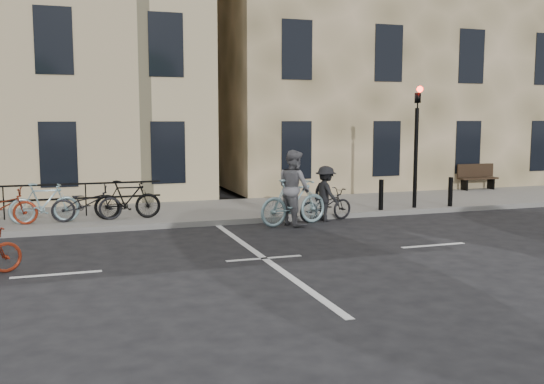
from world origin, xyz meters
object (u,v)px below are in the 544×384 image
object	(u,v)px
traffic_light	(417,132)
cyclist_dark	(326,199)
bench	(477,176)
cyclist_grey	(294,195)

from	to	relation	value
traffic_light	cyclist_dark	xyz separation A→B (m)	(-3.17, -0.53, -1.85)
bench	cyclist_grey	distance (m)	10.01
traffic_light	cyclist_grey	world-z (taller)	traffic_light
traffic_light	bench	bearing A→B (deg)	35.25
cyclist_grey	cyclist_dark	bearing A→B (deg)	-86.44
cyclist_grey	cyclist_dark	xyz separation A→B (m)	(1.08, 0.35, -0.21)
bench	cyclist_dark	xyz separation A→B (m)	(-7.97, -3.92, -0.07)
cyclist_grey	cyclist_dark	world-z (taller)	cyclist_grey
traffic_light	cyclist_grey	distance (m)	4.64
bench	cyclist_dark	distance (m)	8.88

